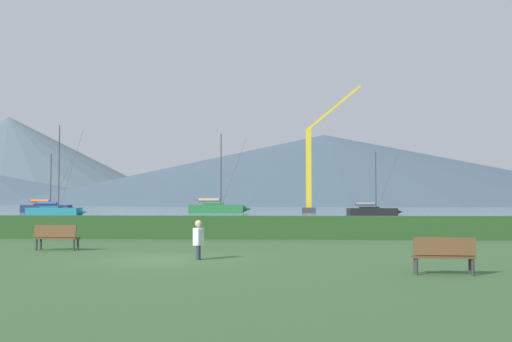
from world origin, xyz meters
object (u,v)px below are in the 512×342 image
(sailboat_slip_2, at_px, (373,211))
(dock_crane, at_px, (311,173))
(sailboat_slip_4, at_px, (55,211))
(sailboat_slip_1, at_px, (47,208))
(sailboat_slip_5, at_px, (217,208))
(park_bench_under_tree, at_px, (444,254))
(person_seated_viewer, at_px, (198,238))
(park_bench_near_path, at_px, (56,236))

(sailboat_slip_2, bearing_deg, dock_crane, 103.81)
(sailboat_slip_4, bearing_deg, dock_crane, 33.14)
(dock_crane, bearing_deg, sailboat_slip_1, 178.25)
(sailboat_slip_5, distance_m, dock_crane, 14.83)
(park_bench_under_tree, height_order, person_seated_viewer, person_seated_viewer)
(sailboat_slip_4, bearing_deg, park_bench_near_path, -68.22)
(sailboat_slip_2, relative_size, park_bench_near_path, 4.55)
(park_bench_near_path, bearing_deg, sailboat_slip_1, 117.73)
(person_seated_viewer, bearing_deg, park_bench_under_tree, -35.25)
(sailboat_slip_1, height_order, dock_crane, dock_crane)
(sailboat_slip_2, distance_m, park_bench_near_path, 56.96)
(sailboat_slip_1, relative_size, park_bench_under_tree, 5.76)
(sailboat_slip_2, height_order, sailboat_slip_5, sailboat_slip_5)
(sailboat_slip_1, height_order, sailboat_slip_4, sailboat_slip_4)
(sailboat_slip_1, xyz_separation_m, person_seated_viewer, (34.70, -74.99, 0.00))
(sailboat_slip_5, height_order, person_seated_viewer, sailboat_slip_5)
(person_seated_viewer, bearing_deg, sailboat_slip_4, 108.65)
(sailboat_slip_1, relative_size, person_seated_viewer, 7.18)
(sailboat_slip_2, xyz_separation_m, dock_crane, (-6.90, 16.50, 5.36))
(sailboat_slip_4, bearing_deg, sailboat_slip_5, 46.54)
(sailboat_slip_5, bearing_deg, person_seated_viewer, -86.16)
(person_seated_viewer, bearing_deg, sailboat_slip_5, 89.91)
(park_bench_under_tree, bearing_deg, person_seated_viewer, 154.96)
(sailboat_slip_5, bearing_deg, dock_crane, 5.39)
(park_bench_under_tree, relative_size, person_seated_viewer, 1.25)
(sailboat_slip_5, height_order, dock_crane, dock_crane)
(sailboat_slip_2, xyz_separation_m, park_bench_under_tree, (-5.73, -60.98, -0.03))
(sailboat_slip_4, bearing_deg, sailboat_slip_1, 114.56)
(sailboat_slip_2, height_order, person_seated_viewer, sailboat_slip_2)
(sailboat_slip_4, height_order, dock_crane, dock_crane)
(sailboat_slip_4, bearing_deg, park_bench_under_tree, -60.14)
(sailboat_slip_5, xyz_separation_m, dock_crane, (13.77, 1.94, 5.16))
(park_bench_near_path, distance_m, dock_crane, 71.54)
(park_bench_under_tree, relative_size, dock_crane, 0.08)
(park_bench_near_path, bearing_deg, dock_crane, 86.53)
(sailboat_slip_1, relative_size, sailboat_slip_2, 1.16)
(person_seated_viewer, bearing_deg, sailboat_slip_1, 108.27)
(park_bench_under_tree, bearing_deg, dock_crane, 94.52)
(person_seated_viewer, bearing_deg, dock_crane, 79.08)
(dock_crane, bearing_deg, park_bench_under_tree, -89.14)
(sailboat_slip_5, distance_m, park_bench_near_path, 68.51)
(sailboat_slip_4, relative_size, park_bench_under_tree, 6.95)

